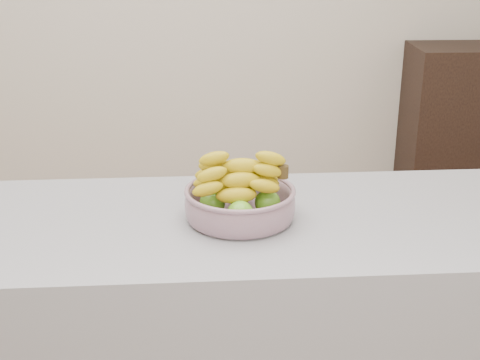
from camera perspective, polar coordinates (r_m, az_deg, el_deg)
The scene contains 2 objects.
cabinet at distance 4.11m, azimuth 17.54°, elevation 4.47°, with size 0.52×0.41×0.93m, color black.
fruit_bowl at distance 1.60m, azimuth -0.01°, elevation -1.68°, with size 0.27×0.27×0.15m.
Camera 1 is at (0.16, -1.89, 1.57)m, focal length 50.00 mm.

